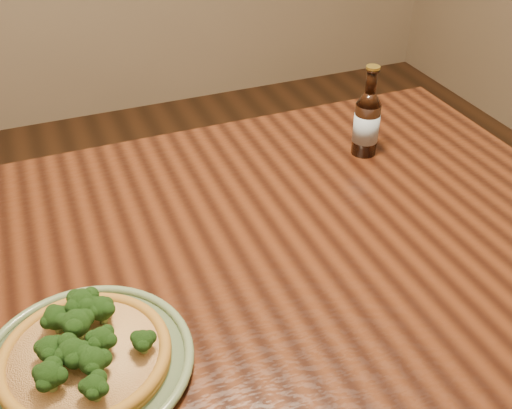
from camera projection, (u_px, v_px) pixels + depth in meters
name	position (u px, v px, depth m)	size (l,w,h in m)	color
table	(183.00, 301.00, 1.08)	(1.60, 0.90, 0.75)	#401C0D
plate	(86.00, 362.00, 0.83)	(0.30, 0.30, 0.02)	#647953
pizza	(84.00, 352.00, 0.82)	(0.24, 0.24, 0.07)	#A77425
beer_bottle	(367.00, 122.00, 1.28)	(0.06, 0.06, 0.20)	black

